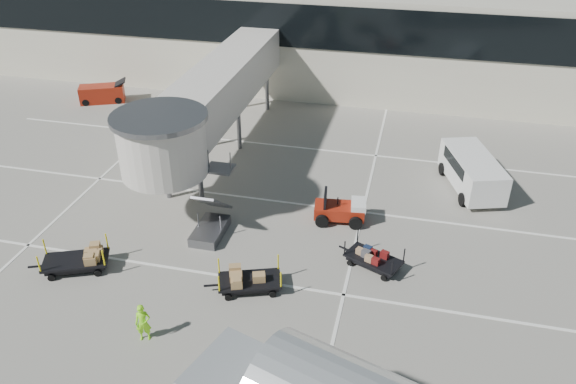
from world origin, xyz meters
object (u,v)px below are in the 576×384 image
object	(u,v)px
box_cart_near	(249,280)
baggage_tug	(341,210)
ground_worker	(143,323)
suitcase_cart	(373,259)
box_cart_far	(73,260)
minivan	(471,169)
belt_loader	(102,94)

from	to	relation	value
box_cart_near	baggage_tug	bearing A→B (deg)	44.68
box_cart_near	ground_worker	distance (m)	5.04
suitcase_cart	box_cart_near	size ratio (longest dim) A/B	0.92
box_cart_far	minivan	xyz separation A→B (m)	(18.35, 12.37, 0.69)
suitcase_cart	ground_worker	distance (m)	10.86
suitcase_cart	minivan	bearing A→B (deg)	85.92
box_cart_near	minivan	distance (m)	15.45
minivan	belt_loader	xyz separation A→B (m)	(-27.87, 7.23, -0.56)
baggage_tug	box_cart_far	bearing A→B (deg)	-155.53
suitcase_cart	ground_worker	bearing A→B (deg)	-117.29
belt_loader	box_cart_near	bearing A→B (deg)	-70.82
suitcase_cart	belt_loader	distance (m)	28.22
baggage_tug	belt_loader	distance (m)	24.50
minivan	belt_loader	world-z (taller)	minivan
box_cart_far	minivan	size ratio (longest dim) A/B	0.63
minivan	box_cart_near	bearing A→B (deg)	-148.13
baggage_tug	box_cart_far	size ratio (longest dim) A/B	0.77
box_cart_far	baggage_tug	bearing A→B (deg)	8.94
minivan	belt_loader	size ratio (longest dim) A/B	1.51
ground_worker	belt_loader	bearing A→B (deg)	103.29
suitcase_cart	box_cart_far	xyz separation A→B (m)	(-13.66, -3.51, 0.10)
suitcase_cart	baggage_tug	bearing A→B (deg)	144.39
box_cart_near	belt_loader	distance (m)	26.15
box_cart_far	ground_worker	xyz separation A→B (m)	(5.21, -3.31, 0.31)
box_cart_far	minivan	distance (m)	22.14
ground_worker	minivan	bearing A→B (deg)	30.60
belt_loader	baggage_tug	bearing A→B (deg)	-54.82
belt_loader	minivan	bearing A→B (deg)	-38.65
box_cart_far	box_cart_near	bearing A→B (deg)	-18.76
suitcase_cart	minivan	size ratio (longest dim) A/B	0.56
suitcase_cart	box_cart_near	xyz separation A→B (m)	(-5.25, -2.94, 0.07)
baggage_tug	suitcase_cart	size ratio (longest dim) A/B	0.88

